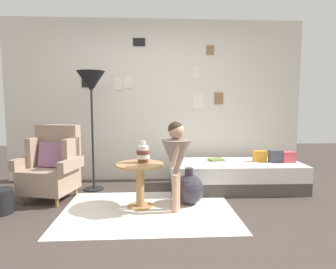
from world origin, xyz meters
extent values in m
plane|color=#423833|center=(0.00, 0.00, 0.00)|extent=(12.00, 12.00, 0.00)
cube|color=silver|center=(0.00, 1.95, 1.30)|extent=(4.80, 0.10, 2.60)
cube|color=olive|center=(0.89, 1.90, 2.12)|extent=(0.12, 0.02, 0.15)
cube|color=#B5B5AA|center=(0.89, 1.89, 2.12)|extent=(0.10, 0.01, 0.11)
cube|color=black|center=(-0.26, 1.90, 2.23)|extent=(0.19, 0.02, 0.12)
cube|color=slate|center=(-0.26, 1.89, 2.23)|extent=(0.15, 0.01, 0.10)
cube|color=black|center=(-1.07, 1.90, 1.64)|extent=(0.21, 0.02, 0.25)
cube|color=gray|center=(-1.07, 1.89, 1.64)|extent=(0.16, 0.01, 0.20)
cube|color=white|center=(0.69, 1.90, 1.30)|extent=(0.17, 0.02, 0.25)
cube|color=#60605C|center=(0.69, 1.89, 1.30)|extent=(0.13, 0.01, 0.20)
cube|color=white|center=(-0.60, 1.90, 1.58)|extent=(0.13, 0.02, 0.20)
cube|color=gray|center=(-0.60, 1.89, 1.58)|extent=(0.10, 0.01, 0.16)
cube|color=white|center=(-0.44, 1.90, 1.60)|extent=(0.13, 0.02, 0.18)
cube|color=#9F9F9E|center=(-0.44, 1.89, 1.60)|extent=(0.10, 0.01, 0.14)
cube|color=olive|center=(1.04, 1.90, 1.34)|extent=(0.14, 0.02, 0.19)
cube|color=gray|center=(1.04, 1.89, 1.34)|extent=(0.11, 0.01, 0.15)
cube|color=white|center=(0.66, 1.90, 1.76)|extent=(0.10, 0.02, 0.19)
cube|color=slate|center=(0.66, 1.89, 1.76)|extent=(0.08, 0.01, 0.15)
cube|color=silver|center=(-0.11, 0.44, 0.01)|extent=(1.99, 1.41, 0.01)
cylinder|color=olive|center=(-1.69, 0.77, 0.06)|extent=(0.04, 0.04, 0.12)
cylinder|color=olive|center=(-1.22, 0.65, 0.06)|extent=(0.04, 0.04, 0.12)
cylinder|color=olive|center=(-1.58, 1.20, 0.06)|extent=(0.04, 0.04, 0.12)
cylinder|color=olive|center=(-1.11, 1.08, 0.06)|extent=(0.04, 0.04, 0.12)
cube|color=gray|center=(-1.40, 0.93, 0.27)|extent=(0.72, 0.69, 0.30)
cube|color=gray|center=(-1.34, 1.15, 0.70)|extent=(0.62, 0.29, 0.55)
cube|color=gray|center=(-1.63, 1.09, 0.61)|extent=(0.15, 0.32, 0.39)
cube|color=gray|center=(-1.12, 0.96, 0.61)|extent=(0.15, 0.32, 0.39)
cube|color=gray|center=(-1.72, 0.99, 0.49)|extent=(0.21, 0.51, 0.14)
cube|color=gray|center=(-1.08, 0.82, 0.49)|extent=(0.21, 0.51, 0.14)
cube|color=gray|center=(-1.37, 1.02, 0.58)|extent=(0.39, 0.25, 0.33)
cube|color=#4C4742|center=(1.16, 1.27, 0.09)|extent=(1.92, 0.84, 0.18)
cube|color=white|center=(1.16, 1.27, 0.29)|extent=(1.92, 0.84, 0.22)
cube|color=#D64C56|center=(1.93, 1.23, 0.48)|extent=(0.20, 0.14, 0.16)
cube|color=#474C56|center=(1.75, 1.25, 0.49)|extent=(0.18, 0.12, 0.18)
cube|color=orange|center=(1.54, 1.32, 0.48)|extent=(0.18, 0.13, 0.16)
cylinder|color=tan|center=(-0.21, 0.59, 0.01)|extent=(0.32, 0.32, 0.02)
cylinder|color=tan|center=(-0.21, 0.59, 0.26)|extent=(0.10, 0.10, 0.49)
cylinder|color=tan|center=(-0.21, 0.59, 0.52)|extent=(0.57, 0.57, 0.03)
cylinder|color=brown|center=(-0.17, 0.65, 0.56)|extent=(0.13, 0.13, 0.05)
cylinder|color=white|center=(-0.17, 0.65, 0.62)|extent=(0.16, 0.16, 0.05)
cylinder|color=brown|center=(-0.17, 0.65, 0.67)|extent=(0.16, 0.16, 0.05)
cylinder|color=white|center=(-0.17, 0.65, 0.72)|extent=(0.13, 0.13, 0.05)
cylinder|color=white|center=(-0.17, 0.65, 0.78)|extent=(0.06, 0.06, 0.06)
cylinder|color=black|center=(-0.92, 1.35, 0.01)|extent=(0.28, 0.28, 0.02)
cylinder|color=black|center=(-0.92, 1.35, 0.83)|extent=(0.03, 0.03, 1.62)
cone|color=black|center=(-0.92, 1.35, 1.57)|extent=(0.40, 0.40, 0.29)
cylinder|color=tan|center=(0.20, 0.38, 0.22)|extent=(0.07, 0.07, 0.45)
cylinder|color=tan|center=(0.23, 0.47, 0.22)|extent=(0.07, 0.07, 0.45)
cone|color=gray|center=(0.22, 0.42, 0.63)|extent=(0.34, 0.34, 0.43)
cylinder|color=gray|center=(0.22, 0.42, 0.77)|extent=(0.17, 0.17, 0.16)
cylinder|color=tan|center=(0.20, 0.30, 0.69)|extent=(0.13, 0.09, 0.29)
cylinder|color=tan|center=(0.27, 0.53, 0.69)|extent=(0.13, 0.09, 0.29)
sphere|color=tan|center=(0.22, 0.42, 0.94)|extent=(0.18, 0.18, 0.18)
sphere|color=#38281E|center=(0.21, 0.43, 0.97)|extent=(0.17, 0.17, 0.17)
cube|color=olive|center=(0.90, 1.41, 0.42)|extent=(0.25, 0.21, 0.03)
sphere|color=#332D38|center=(0.40, 0.67, 0.19)|extent=(0.38, 0.38, 0.38)
cylinder|color=#332D38|center=(0.40, 0.67, 0.42)|extent=(0.11, 0.11, 0.09)
cylinder|color=black|center=(-1.80, 0.48, 0.14)|extent=(0.28, 0.28, 0.28)
camera|label=1|loc=(-0.06, -2.79, 1.25)|focal=30.59mm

